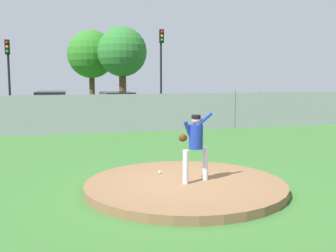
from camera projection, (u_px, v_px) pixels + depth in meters
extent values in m
plane|color=#386B2D|center=(137.00, 147.00, 15.15)|extent=(80.00, 80.00, 0.00)
cube|color=#2B2B2D|center=(110.00, 122.00, 23.31)|extent=(44.00, 7.00, 0.01)
cylinder|color=brown|center=(185.00, 186.00, 9.39)|extent=(4.64, 4.64, 0.19)
cylinder|color=silver|center=(186.00, 167.00, 9.17)|extent=(0.13, 0.13, 0.77)
cylinder|color=silver|center=(205.00, 164.00, 9.52)|extent=(0.13, 0.13, 0.77)
cylinder|color=navy|center=(196.00, 137.00, 9.26)|extent=(0.32, 0.32, 0.57)
cylinder|color=navy|center=(204.00, 120.00, 9.26)|extent=(0.49, 0.26, 0.35)
cylinder|color=navy|center=(188.00, 130.00, 9.20)|extent=(0.29, 0.19, 0.46)
ellipsoid|color=#4C2D14|center=(183.00, 138.00, 9.24)|extent=(0.20, 0.12, 0.18)
sphere|color=tan|center=(196.00, 120.00, 9.21)|extent=(0.20, 0.20, 0.20)
cylinder|color=black|center=(196.00, 117.00, 9.21)|extent=(0.21, 0.21, 0.09)
sphere|color=white|center=(160.00, 172.00, 10.17)|extent=(0.07, 0.07, 0.07)
cube|color=gray|center=(121.00, 113.00, 18.88)|extent=(28.55, 0.03, 1.79)
cylinder|color=slate|center=(235.00, 110.00, 20.33)|extent=(0.07, 0.07, 1.89)
cube|color=silver|center=(117.00, 110.00, 23.47)|extent=(2.12, 4.68, 0.70)
cube|color=black|center=(117.00, 98.00, 23.38)|extent=(1.82, 2.63, 0.69)
cylinder|color=black|center=(112.00, 114.00, 24.84)|extent=(1.87, 0.78, 0.64)
cylinder|color=black|center=(123.00, 118.00, 22.19)|extent=(1.87, 0.78, 0.64)
cube|color=tan|center=(51.00, 111.00, 22.66)|extent=(1.88, 4.72, 0.74)
cube|color=black|center=(51.00, 98.00, 22.57)|extent=(1.68, 2.62, 0.72)
cylinder|color=black|center=(53.00, 115.00, 24.11)|extent=(1.81, 0.70, 0.64)
cylinder|color=black|center=(50.00, 120.00, 21.31)|extent=(1.81, 0.70, 0.64)
cube|color=#146066|center=(279.00, 107.00, 25.87)|extent=(1.93, 4.54, 0.65)
cube|color=black|center=(279.00, 98.00, 25.79)|extent=(1.75, 2.51, 0.59)
cylinder|color=black|center=(268.00, 110.00, 27.25)|extent=(1.92, 0.67, 0.64)
cylinder|color=black|center=(290.00, 114.00, 24.56)|extent=(1.92, 0.67, 0.64)
cylinder|color=black|center=(9.00, 79.00, 25.39)|extent=(0.14, 0.14, 4.85)
cube|color=black|center=(7.00, 47.00, 24.97)|extent=(0.28, 0.24, 0.90)
sphere|color=red|center=(7.00, 42.00, 24.82)|extent=(0.18, 0.18, 0.18)
sphere|color=orange|center=(7.00, 47.00, 24.86)|extent=(0.18, 0.18, 0.18)
sphere|color=green|center=(7.00, 51.00, 24.89)|extent=(0.18, 0.18, 0.18)
cylinder|color=black|center=(161.00, 72.00, 28.00)|extent=(0.14, 0.14, 5.77)
cube|color=black|center=(162.00, 36.00, 27.53)|extent=(0.28, 0.24, 0.90)
sphere|color=red|center=(162.00, 32.00, 27.38)|extent=(0.18, 0.18, 0.18)
sphere|color=orange|center=(162.00, 36.00, 27.41)|extent=(0.18, 0.18, 0.18)
sphere|color=green|center=(162.00, 40.00, 27.45)|extent=(0.18, 0.18, 0.18)
cylinder|color=#4C331E|center=(92.00, 90.00, 32.41)|extent=(0.43, 0.43, 3.03)
sphere|color=#2C7222|center=(91.00, 54.00, 32.07)|extent=(3.77, 3.77, 3.77)
cylinder|color=#4C331E|center=(123.00, 90.00, 30.07)|extent=(0.52, 0.52, 3.12)
sphere|color=#2A702B|center=(122.00, 52.00, 29.72)|extent=(3.62, 3.62, 3.62)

